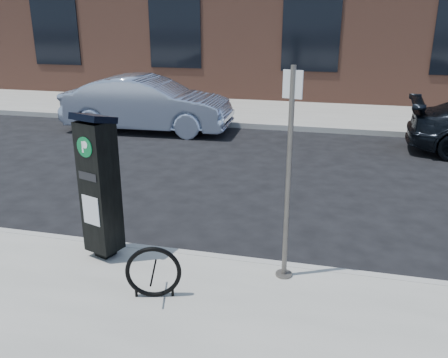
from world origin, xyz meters
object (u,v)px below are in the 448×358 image
(parking_kiosk, at_px, (100,185))
(car_silver, at_px, (148,104))
(bike_rack, at_px, (153,272))
(sign_pole, at_px, (288,179))

(parking_kiosk, distance_m, car_silver, 7.76)
(car_silver, bearing_deg, bike_rack, -159.79)
(sign_pole, xyz_separation_m, bike_rack, (-1.37, -0.81, -0.95))
(bike_rack, bearing_deg, car_silver, 97.06)
(sign_pole, relative_size, car_silver, 0.54)
(bike_rack, relative_size, car_silver, 0.13)
(sign_pole, distance_m, bike_rack, 1.86)
(sign_pole, xyz_separation_m, car_silver, (-4.81, 7.31, -0.63))
(bike_rack, xyz_separation_m, car_silver, (-3.43, 8.12, 0.32))
(parking_kiosk, xyz_separation_m, sign_pole, (2.38, 0.05, 0.27))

